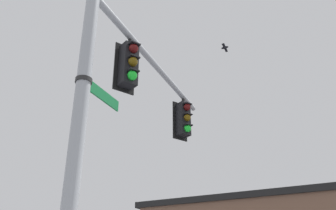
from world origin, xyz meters
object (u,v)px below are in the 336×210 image
(bird_flying, at_px, (225,48))
(street_name_sign, at_px, (94,89))
(traffic_light_mid_inner, at_px, (184,119))
(traffic_light_nearest_pole, at_px, (129,65))

(bird_flying, bearing_deg, street_name_sign, 14.72)
(traffic_light_mid_inner, relative_size, street_name_sign, 1.11)
(street_name_sign, bearing_deg, traffic_light_mid_inner, -150.98)
(traffic_light_nearest_pole, height_order, street_name_sign, traffic_light_nearest_pole)
(traffic_light_nearest_pole, xyz_separation_m, bird_flying, (-4.14, -0.80, 2.61))
(street_name_sign, distance_m, bird_flying, 6.56)
(street_name_sign, xyz_separation_m, bird_flying, (-5.17, -1.36, 3.79))
(traffic_light_mid_inner, bearing_deg, traffic_light_nearest_pole, 29.25)
(traffic_light_mid_inner, bearing_deg, street_name_sign, 29.02)
(traffic_light_nearest_pole, xyz_separation_m, traffic_light_mid_inner, (-3.01, -1.69, 0.00))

